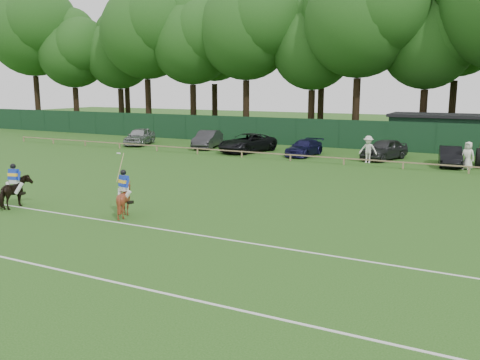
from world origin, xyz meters
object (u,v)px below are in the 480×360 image
Objects in this scene: spectator_left at (368,149)px; spectator_right at (468,156)px; hatch_grey at (384,149)px; utility_shed at (440,132)px; sedan_grey at (208,139)px; horse_dark at (15,192)px; sedan_silver at (140,136)px; suv_black at (247,143)px; sedan_navy at (304,148)px; estate_black at (450,156)px; horse_chestnut at (124,200)px.

spectator_left is 1.05× the size of spectator_right.
utility_shed is at bearing 88.98° from hatch_grey.
utility_shed is (18.33, 8.16, 0.77)m from sedan_grey.
sedan_silver reaches higher than horse_dark.
spectator_left reaches higher than suv_black.
utility_shed is at bearing 49.06° from sedan_navy.
sedan_silver is at bearing -161.01° from spectator_right.
suv_black is at bearing -156.57° from hatch_grey.
sedan_silver is at bearing -158.68° from hatch_grey.
sedan_silver reaches higher than estate_black.
utility_shed reaches higher than spectator_left.
sedan_silver is (-15.68, 21.07, 0.08)m from horse_chestnut.
spectator_right is at bearing -1.73° from spectator_left.
suv_black is at bearing -17.84° from sedan_silver.
suv_black is 1.34× the size of estate_black.
hatch_grey is (15.31, -0.01, 0.00)m from sedan_grey.
spectator_right is (11.82, -1.30, 0.30)m from sedan_navy.
estate_black is 2.09× the size of spectator_left.
horse_chestnut is 21.07m from sedan_navy.
sedan_grey is 1.14× the size of estate_black.
horse_chestnut is 20.44m from spectator_left.
suv_black is 2.80× the size of spectator_left.
horse_dark is at bearing -108.61° from spectator_right.
horse_chestnut is at bearing -125.71° from estate_black.
hatch_grey is at bearing 69.89° from spectator_left.
sedan_silver is 6.86m from sedan_grey.
sedan_grey is 0.85× the size of suv_black.
estate_black is at bearing -99.38° from horse_chestnut.
horse_dark is 0.92× the size of spectator_right.
estate_black is at bearing -140.15° from horse_dark.
horse_dark is 0.38× the size of hatch_grey.
spectator_left is at bearing -10.99° from sedan_navy.
suv_black is at bearing -105.30° from horse_dark.
horse_chestnut is 23.60m from estate_black.
spectator_left is (-5.36, -1.20, 0.30)m from estate_black.
hatch_grey is 1.11× the size of estate_black.
sedan_silver is 0.55× the size of utility_shed.
suv_black is 1.25× the size of sedan_navy.
hatch_grey is at bearing 19.01° from suv_black.
spectator_right is 0.22× the size of utility_shed.
estate_black is (19.98, -1.05, -0.09)m from sedan_grey.
estate_black is at bearing 9.62° from spectator_left.
spectator_right is (1.14, -1.06, 0.26)m from estate_black.
sedan_grey is 2.38× the size of spectator_left.
estate_black is at bearing -79.85° from utility_shed.
sedan_grey is 1.03× the size of hatch_grey.
spectator_right reaches higher than horse_chestnut.
horse_chestnut is 0.31× the size of sedan_silver.
sedan_silver is at bearing -160.38° from utility_shed.
sedan_grey is 21.23m from spectator_right.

